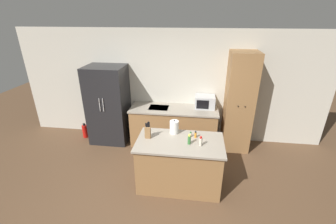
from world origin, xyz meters
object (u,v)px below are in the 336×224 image
object	(u,v)px
spice_bottle_tall_dark	(196,135)
spice_bottle_green_herb	(191,135)
knife_block	(148,132)
kettle	(174,127)
pantry_cabinet	(239,103)
spice_bottle_amber_oil	(201,141)
microwave	(205,102)
refrigerator	(109,105)
spice_bottle_short_red	(189,140)
fire_extinguisher	(85,131)

from	to	relation	value
spice_bottle_tall_dark	spice_bottle_green_herb	size ratio (longest dim) A/B	1.30
knife_block	kettle	size ratio (longest dim) A/B	1.18
pantry_cabinet	spice_bottle_amber_oil	world-z (taller)	pantry_cabinet
kettle	spice_bottle_tall_dark	bearing A→B (deg)	-16.24
microwave	spice_bottle_amber_oil	bearing A→B (deg)	-93.20
spice_bottle_green_herb	kettle	world-z (taller)	kettle
refrigerator	pantry_cabinet	size ratio (longest dim) A/B	0.83
spice_bottle_short_red	spice_bottle_amber_oil	world-z (taller)	spice_bottle_short_red
pantry_cabinet	spice_bottle_tall_dark	size ratio (longest dim) A/B	18.47
spice_bottle_short_red	kettle	distance (m)	0.44
spice_bottle_tall_dark	fire_extinguisher	size ratio (longest dim) A/B	0.31
spice_bottle_green_herb	spice_bottle_short_red	bearing A→B (deg)	-93.44
kettle	spice_bottle_short_red	bearing A→B (deg)	-49.87
microwave	spice_bottle_short_red	xyz separation A→B (m)	(-0.28, -1.62, -0.06)
microwave	spice_bottle_green_herb	xyz separation A→B (m)	(-0.26, -1.38, -0.10)
kettle	refrigerator	bearing A→B (deg)	146.27
spice_bottle_short_red	spice_bottle_green_herb	xyz separation A→B (m)	(0.01, 0.24, -0.04)
pantry_cabinet	fire_extinguisher	size ratio (longest dim) A/B	5.75
pantry_cabinet	knife_block	size ratio (longest dim) A/B	7.08
kettle	knife_block	bearing A→B (deg)	-152.33
refrigerator	spice_bottle_green_herb	bearing A→B (deg)	-31.60
spice_bottle_tall_dark	spice_bottle_short_red	size ratio (longest dim) A/B	0.66
knife_block	microwave	bearing A→B (deg)	56.49
spice_bottle_tall_dark	kettle	world-z (taller)	kettle
knife_block	spice_bottle_amber_oil	bearing A→B (deg)	-8.64
knife_block	spice_bottle_amber_oil	xyz separation A→B (m)	(0.91, -0.14, -0.04)
refrigerator	spice_bottle_tall_dark	bearing A→B (deg)	-30.85
knife_block	kettle	distance (m)	0.49
spice_bottle_green_herb	fire_extinguisher	size ratio (longest dim) A/B	0.24
knife_block	kettle	world-z (taller)	knife_block
spice_bottle_tall_dark	spice_bottle_green_herb	xyz separation A→B (m)	(-0.09, 0.02, -0.01)
refrigerator	microwave	xyz separation A→B (m)	(2.23, 0.16, 0.13)
spice_bottle_tall_dark	fire_extinguisher	world-z (taller)	spice_bottle_tall_dark
kettle	pantry_cabinet	bearing A→B (deg)	42.16
spice_bottle_amber_oil	fire_extinguisher	size ratio (longest dim) A/B	0.44
pantry_cabinet	knife_block	distance (m)	2.22
microwave	kettle	size ratio (longest dim) A/B	1.69
spice_bottle_tall_dark	spice_bottle_green_herb	bearing A→B (deg)	169.73
pantry_cabinet	spice_bottle_short_red	bearing A→B (deg)	-123.74
knife_block	spice_bottle_green_herb	distance (m)	0.75
kettle	fire_extinguisher	world-z (taller)	kettle
microwave	spice_bottle_green_herb	size ratio (longest dim) A/B	4.85
spice_bottle_short_red	spice_bottle_green_herb	size ratio (longest dim) A/B	1.96
pantry_cabinet	spice_bottle_green_herb	size ratio (longest dim) A/B	24.01
pantry_cabinet	kettle	world-z (taller)	pantry_cabinet
pantry_cabinet	spice_bottle_short_red	size ratio (longest dim) A/B	12.27
knife_block	fire_extinguisher	distance (m)	2.50
microwave	spice_bottle_short_red	bearing A→B (deg)	-99.78
spice_bottle_short_red	fire_extinguisher	bearing A→B (deg)	151.39
spice_bottle_amber_oil	spice_bottle_green_herb	xyz separation A→B (m)	(-0.17, 0.27, -0.04)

